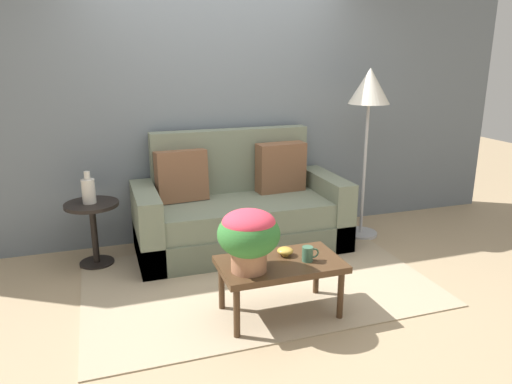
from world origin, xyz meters
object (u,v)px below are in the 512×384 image
snack_bowl (285,251)px  potted_plant (249,234)px  floor_lamp (369,97)px  table_vase (88,190)px  couch (239,212)px  coffee_table (280,268)px  coffee_mug (308,254)px  side_table (93,222)px

snack_bowl → potted_plant: bearing=-154.9°
potted_plant → snack_bowl: potted_plant is taller
floor_lamp → table_vase: (-2.57, 0.10, -0.71)m
table_vase → floor_lamp: bearing=-2.3°
potted_plant → couch: bearing=75.9°
potted_plant → table_vase: (-0.98, 1.36, 0.01)m
snack_bowl → table_vase: bearing=136.8°
coffee_table → snack_bowl: size_ratio=7.41×
floor_lamp → potted_plant: size_ratio=3.98×
couch → coffee_mug: 1.35m
side_table → potted_plant: (0.97, -1.36, 0.27)m
coffee_table → table_vase: bearing=133.5°
couch → potted_plant: couch is taller
side_table → floor_lamp: bearing=-2.3°
floor_lamp → potted_plant: floor_lamp is taller
coffee_mug → snack_bowl: size_ratio=1.08×
potted_plant → snack_bowl: 0.41m
couch → potted_plant: size_ratio=4.64×
side_table → coffee_table: bearing=-46.8°
table_vase → couch: bearing=-0.3°
potted_plant → table_vase: table_vase is taller
snack_bowl → side_table: bearing=136.6°
potted_plant → coffee_mug: (0.43, 0.01, -0.20)m
couch → floor_lamp: size_ratio=1.16×
side_table → table_vase: bearing=-179.6°
side_table → table_vase: (-0.01, -0.00, 0.29)m
floor_lamp → coffee_mug: bearing=-133.0°
floor_lamp → coffee_mug: size_ratio=13.39×
floor_lamp → snack_bowl: (-1.28, -1.11, -0.94)m
coffee_mug → table_vase: bearing=136.3°
coffee_table → potted_plant: bearing=-164.7°
couch → side_table: couch is taller
coffee_table → potted_plant: potted_plant is taller
side_table → coffee_mug: side_table is taller
couch → potted_plant: (-0.34, -1.35, 0.32)m
table_vase → potted_plant: bearing=-54.3°
floor_lamp → table_vase: floor_lamp is taller
potted_plant → snack_bowl: bearing=25.1°
potted_plant → table_vase: size_ratio=1.51×
table_vase → side_table: bearing=0.4°
potted_plant → table_vase: bearing=125.7°
floor_lamp → coffee_mug: 1.94m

